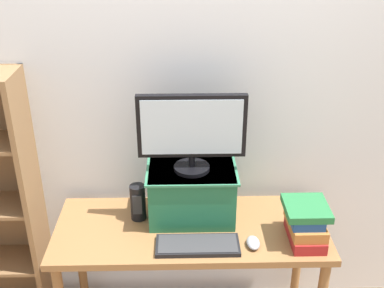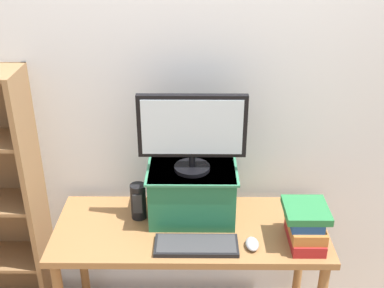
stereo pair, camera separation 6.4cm
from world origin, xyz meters
name	(u,v)px [view 2 (the right image)]	position (x,y,z in m)	size (l,w,h in m)	color
back_wall	(191,100)	(0.00, 0.38, 1.30)	(7.00, 0.08, 2.60)	silver
desk	(190,242)	(0.00, 0.00, 0.66)	(1.39, 0.57, 0.75)	olive
riser_box	(192,192)	(0.01, 0.10, 0.90)	(0.46, 0.31, 0.28)	#1E6642
computer_monitor	(192,130)	(0.01, 0.10, 1.25)	(0.53, 0.18, 0.40)	black
keyboard	(196,245)	(0.03, -0.17, 0.77)	(0.40, 0.16, 0.02)	black
computer_mouse	(252,244)	(0.30, -0.16, 0.77)	(0.06, 0.10, 0.04)	#99999E
book_stack	(305,224)	(0.55, -0.11, 0.85)	(0.21, 0.27, 0.20)	maroon
desk_speaker	(138,201)	(-0.27, 0.08, 0.85)	(0.08, 0.08, 0.20)	black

